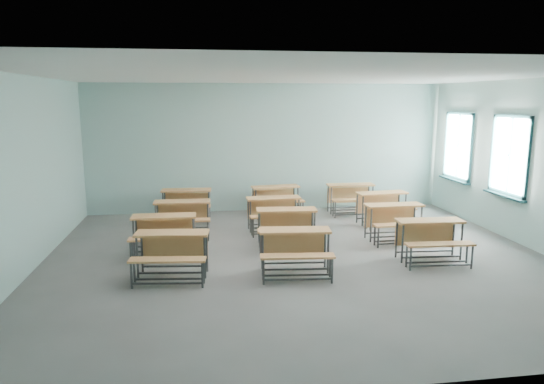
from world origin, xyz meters
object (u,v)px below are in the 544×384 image
(desk_unit_r1c1, at_px, (287,222))
(desk_unit_r3c0, at_px, (186,200))
(desk_unit_r2c1, at_px, (274,209))
(desk_unit_r2c2, at_px, (384,203))
(desk_unit_r3c1, at_px, (277,196))
(desk_unit_r3c2, at_px, (352,194))
(desk_unit_r0c0, at_px, (171,248))
(desk_unit_r0c2, at_px, (431,234))
(desk_unit_r2c0, at_px, (182,213))
(desk_unit_r0c1, at_px, (295,245))
(desk_unit_r1c0, at_px, (164,229))
(desk_unit_r1c2, at_px, (396,217))

(desk_unit_r1c1, bearing_deg, desk_unit_r3c0, 134.30)
(desk_unit_r2c1, bearing_deg, desk_unit_r2c2, 2.44)
(desk_unit_r2c1, relative_size, desk_unit_r3c1, 0.96)
(desk_unit_r2c1, relative_size, desk_unit_r3c2, 1.02)
(desk_unit_r0c0, bearing_deg, desk_unit_r1c1, 39.95)
(desk_unit_r0c2, distance_m, desk_unit_r2c0, 4.93)
(desk_unit_r0c1, height_order, desk_unit_r1c0, same)
(desk_unit_r0c0, bearing_deg, desk_unit_r2c2, 37.70)
(desk_unit_r2c1, bearing_deg, desk_unit_r3c1, 76.81)
(desk_unit_r0c0, relative_size, desk_unit_r1c0, 1.06)
(desk_unit_r1c2, xyz_separation_m, desk_unit_r2c0, (-4.26, 0.95, 0.00))
(desk_unit_r1c0, distance_m, desk_unit_r2c0, 1.28)
(desk_unit_r1c0, relative_size, desk_unit_r1c2, 1.00)
(desk_unit_r1c2, bearing_deg, desk_unit_r1c0, -177.32)
(desk_unit_r0c2, relative_size, desk_unit_r1c0, 1.02)
(desk_unit_r0c0, height_order, desk_unit_r1c2, same)
(desk_unit_r0c2, xyz_separation_m, desk_unit_r3c1, (-2.16, 3.75, 0.00))
(desk_unit_r1c2, bearing_deg, desk_unit_r2c2, 78.31)
(desk_unit_r1c0, xyz_separation_m, desk_unit_r2c2, (4.78, 1.58, 0.00))
(desk_unit_r2c0, bearing_deg, desk_unit_r2c2, 5.44)
(desk_unit_r1c2, relative_size, desk_unit_r3c1, 0.94)
(desk_unit_r2c0, relative_size, desk_unit_r3c1, 0.94)
(desk_unit_r1c2, distance_m, desk_unit_r3c0, 4.79)
(desk_unit_r3c2, bearing_deg, desk_unit_r2c1, -146.84)
(desk_unit_r0c0, xyz_separation_m, desk_unit_r2c0, (0.08, 2.43, 0.00))
(desk_unit_r1c1, xyz_separation_m, desk_unit_r3c2, (2.08, 2.52, 0.00))
(desk_unit_r1c0, height_order, desk_unit_r1c1, same)
(desk_unit_r0c2, height_order, desk_unit_r1c2, same)
(desk_unit_r2c1, relative_size, desk_unit_r2c2, 0.97)
(desk_unit_r3c2, bearing_deg, desk_unit_r0c0, -136.20)
(desk_unit_r2c0, bearing_deg, desk_unit_r1c0, -101.49)
(desk_unit_r0c0, xyz_separation_m, desk_unit_r1c1, (2.10, 1.39, 0.00))
(desk_unit_r1c2, height_order, desk_unit_r3c2, same)
(desk_unit_r1c1, relative_size, desk_unit_r2c1, 1.02)
(desk_unit_r3c1, bearing_deg, desk_unit_r1c0, -139.45)
(desk_unit_r0c1, bearing_deg, desk_unit_r3c0, 120.81)
(desk_unit_r3c1, xyz_separation_m, desk_unit_r3c2, (1.89, -0.00, 0.00))
(desk_unit_r2c2, bearing_deg, desk_unit_r0c1, -138.14)
(desk_unit_r0c2, bearing_deg, desk_unit_r2c1, 138.55)
(desk_unit_r1c1, relative_size, desk_unit_r3c1, 0.98)
(desk_unit_r2c0, xyz_separation_m, desk_unit_r2c2, (4.50, 0.33, 0.00))
(desk_unit_r0c0, bearing_deg, desk_unit_r0c2, 8.65)
(desk_unit_r0c0, relative_size, desk_unit_r2c0, 1.05)
(desk_unit_r0c1, relative_size, desk_unit_r3c0, 1.02)
(desk_unit_r2c1, height_order, desk_unit_r3c0, same)
(desk_unit_r1c0, distance_m, desk_unit_r3c2, 5.16)
(desk_unit_r1c0, height_order, desk_unit_r2c2, same)
(desk_unit_r1c1, xyz_separation_m, desk_unit_r2c2, (2.47, 1.38, 0.00))
(desk_unit_r2c2, bearing_deg, desk_unit_r1c1, -156.93)
(desk_unit_r3c2, bearing_deg, desk_unit_r0c2, -85.20)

